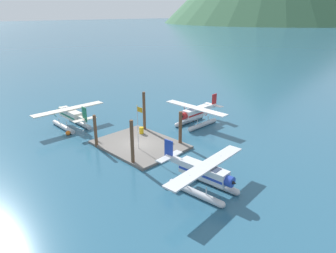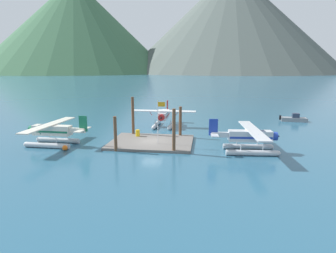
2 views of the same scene
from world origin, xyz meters
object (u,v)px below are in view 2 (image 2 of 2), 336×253
Objects in this scene: fuel_drum at (138,133)px; seaplane_silver_stbd_aft at (250,139)px; flagpole at (159,117)px; mooring_buoy at (65,148)px; seaplane_cream_port_aft at (52,133)px; seaplane_white_bow_centre at (164,117)px; boat_grey_open_east at (294,119)px.

fuel_drum is 15.03m from seaplane_silver_stbd_aft.
flagpole is 6.06× the size of fuel_drum.
mooring_buoy is (-10.59, -3.47, -3.35)m from flagpole.
seaplane_silver_stbd_aft and seaplane_cream_port_aft have the same top height.
seaplane_cream_port_aft is (-23.91, -0.14, 0.00)m from seaplane_silver_stbd_aft.
mooring_buoy is at bearing -174.41° from seaplane_silver_stbd_aft.
flagpole reaches higher than mooring_buoy.
flagpole is 0.51× the size of seaplane_cream_port_aft.
fuel_drum is 0.08× the size of seaplane_white_bow_centre.
flagpole is at bearing -138.18° from boat_grey_open_east.
seaplane_silver_stbd_aft is at bearing -47.93° from seaplane_white_bow_centre.
seaplane_white_bow_centre is at bearing 58.08° from mooring_buoy.
seaplane_silver_stbd_aft is 2.15× the size of boat_grey_open_east.
mooring_buoy is at bearing -144.70° from boat_grey_open_east.
seaplane_white_bow_centre is at bearing 47.70° from seaplane_cream_port_aft.
boat_grey_open_east is (25.10, 15.95, -0.25)m from fuel_drum.
seaplane_white_bow_centre is at bearing 95.44° from flagpole.
flagpole is at bearing 6.61° from seaplane_cream_port_aft.
seaplane_white_bow_centre is 23.96m from boat_grey_open_east.
fuel_drum is 29.74m from boat_grey_open_east.
seaplane_silver_stbd_aft is at bearing -7.39° from flagpole.
boat_grey_open_east reaches higher than mooring_buoy.
flagpole is 11.97m from seaplane_white_bow_centre.
flagpole is at bearing -84.56° from seaplane_white_bow_centre.
seaplane_silver_stbd_aft reaches higher than boat_grey_open_east.
seaplane_white_bow_centre is (12.06, 13.26, 0.00)m from seaplane_cream_port_aft.
boat_grey_open_east is (34.76, 20.84, -1.09)m from seaplane_cream_port_aft.
seaplane_silver_stbd_aft is at bearing 5.59° from mooring_buoy.
seaplane_white_bow_centre is (-1.12, 11.73, -2.09)m from flagpole.
flagpole is 1.09× the size of boat_grey_open_east.
seaplane_silver_stbd_aft and seaplane_white_bow_centre have the same top height.
boat_grey_open_east is at bearing 62.32° from seaplane_silver_stbd_aft.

